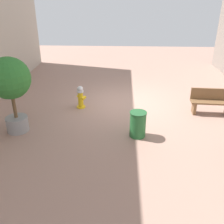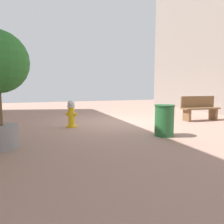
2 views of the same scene
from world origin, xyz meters
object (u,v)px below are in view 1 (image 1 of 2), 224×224
(planter_tree, at_px, (10,83))
(fire_hydrant, at_px, (81,97))
(bench_near, at_px, (211,101))
(trash_bin, at_px, (138,124))

(planter_tree, bearing_deg, fire_hydrant, -132.78)
(fire_hydrant, distance_m, planter_tree, 2.92)
(fire_hydrant, xyz_separation_m, bench_near, (-4.96, 0.30, 0.04))
(fire_hydrant, height_order, trash_bin, fire_hydrant)
(planter_tree, relative_size, trash_bin, 2.94)
(fire_hydrant, xyz_separation_m, trash_bin, (-2.14, 2.11, -0.02))
(trash_bin, bearing_deg, fire_hydrant, -44.59)
(bench_near, bearing_deg, trash_bin, 32.77)
(fire_hydrant, distance_m, bench_near, 4.97)
(fire_hydrant, relative_size, planter_tree, 0.36)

